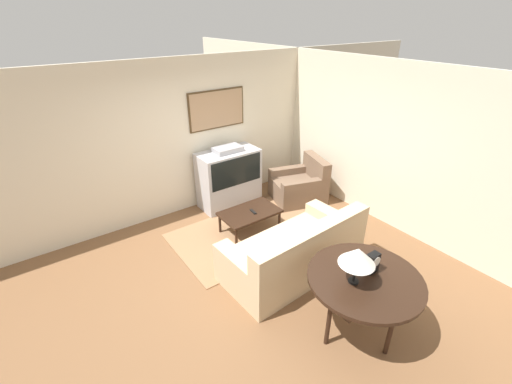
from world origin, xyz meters
TOP-DOWN VIEW (x-y plane):
  - ground_plane at (0.00, 0.00)m, footprint 12.00×12.00m
  - wall_back at (0.01, 2.13)m, footprint 12.00×0.10m
  - wall_right at (2.63, 0.00)m, footprint 0.06×12.00m
  - area_rug at (0.49, 0.73)m, footprint 2.52×1.56m
  - tv at (0.73, 1.76)m, footprint 1.13×0.57m
  - couch at (0.45, -0.43)m, footprint 2.04×1.08m
  - armchair at (1.94, 1.11)m, footprint 1.14×1.07m
  - coffee_table at (0.51, 0.76)m, footprint 0.97×0.60m
  - console_table at (0.36, -1.64)m, footprint 1.24×1.24m
  - table_lamp at (0.19, -1.61)m, footprint 0.38×0.38m
  - mantel_clock at (0.49, -1.61)m, footprint 0.14×0.10m
  - remote at (0.54, 0.71)m, footprint 0.06×0.16m

SIDE VIEW (x-z plane):
  - ground_plane at x=0.00m, z-range 0.00..0.00m
  - area_rug at x=0.49m, z-range 0.00..0.01m
  - armchair at x=1.94m, z-range -0.14..0.70m
  - couch at x=0.45m, z-range -0.14..0.75m
  - coffee_table at x=0.51m, z-range 0.15..0.53m
  - remote at x=0.54m, z-range 0.38..0.40m
  - tv at x=0.73m, z-range -0.03..1.13m
  - console_table at x=0.36m, z-range 0.33..1.10m
  - mantel_clock at x=0.49m, z-range 0.78..1.01m
  - table_lamp at x=0.19m, z-range 0.90..1.33m
  - wall_right at x=2.63m, z-range 0.00..2.70m
  - wall_back at x=0.01m, z-range 0.01..2.71m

